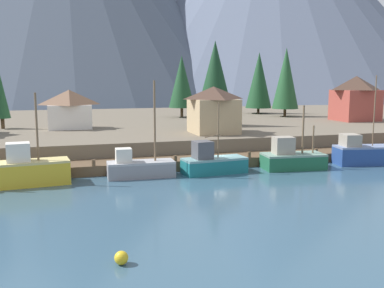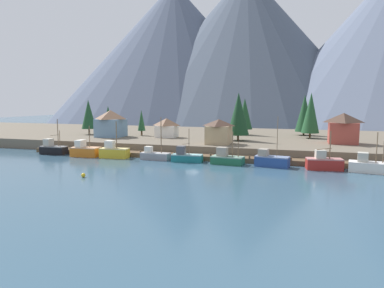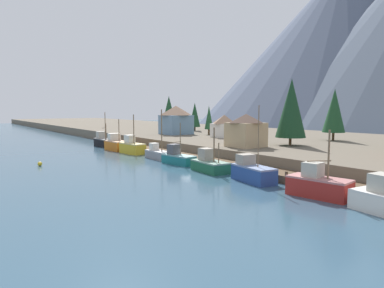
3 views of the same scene
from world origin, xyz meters
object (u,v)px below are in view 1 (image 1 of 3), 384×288
at_px(fishing_boat_yellow, 30,170).
at_px(conifer_back_right, 259,80).
at_px(fishing_boat_blue, 363,153).
at_px(house_white, 70,109).
at_px(fishing_boat_green, 292,158).
at_px(conifer_near_left, 286,78).
at_px(fishing_boat_teal, 212,163).
at_px(conifer_near_right, 215,78).
at_px(conifer_mid_left, 182,82).
at_px(fishing_boat_grey, 139,167).
at_px(house_red, 356,98).
at_px(conifer_centre, 1,96).
at_px(channel_buoy, 121,258).
at_px(house_tan, 214,109).

relative_size(fishing_boat_yellow, conifer_back_right, 0.68).
relative_size(fishing_boat_yellow, fishing_boat_blue, 0.84).
relative_size(fishing_boat_blue, house_white, 1.62).
bearing_deg(fishing_boat_green, conifer_near_left, 68.50).
xyz_separation_m(fishing_boat_yellow, fishing_boat_teal, (16.77, 0.04, -0.27)).
distance_m(fishing_boat_yellow, conifer_near_right, 32.18).
height_order(fishing_boat_teal, conifer_mid_left, conifer_mid_left).
distance_m(fishing_boat_grey, conifer_mid_left, 38.11).
distance_m(fishing_boat_teal, conifer_back_right, 46.31).
distance_m(fishing_boat_teal, house_red, 38.44).
relative_size(house_white, conifer_centre, 0.79).
height_order(fishing_boat_blue, conifer_near_left, conifer_near_left).
height_order(fishing_boat_yellow, conifer_mid_left, conifer_mid_left).
xyz_separation_m(fishing_boat_teal, channel_buoy, (-11.38, -19.06, -0.71)).
relative_size(fishing_boat_grey, fishing_boat_teal, 1.31).
distance_m(house_red, channel_buoy, 59.19).
bearing_deg(house_white, conifer_mid_left, 34.73).
bearing_deg(conifer_near_right, conifer_near_left, 33.31).
xyz_separation_m(house_tan, conifer_back_right, (19.03, 27.72, 3.54)).
xyz_separation_m(fishing_boat_teal, fishing_boat_green, (8.56, -0.21, 0.03)).
relative_size(conifer_near_left, channel_buoy, 17.48).
height_order(fishing_boat_blue, conifer_centre, conifer_centre).
bearing_deg(house_white, conifer_centre, 163.81).
bearing_deg(conifer_near_left, fishing_boat_grey, -135.76).
bearing_deg(conifer_near_right, house_red, 2.64).
bearing_deg(conifer_mid_left, conifer_centre, -158.90).
distance_m(conifer_near_left, channel_buoy, 62.65).
height_order(conifer_back_right, conifer_centre, conifer_back_right).
bearing_deg(house_tan, fishing_boat_blue, -42.24).
xyz_separation_m(fishing_boat_blue, conifer_near_right, (-9.93, 20.10, 8.05)).
bearing_deg(channel_buoy, house_white, 92.18).
relative_size(fishing_boat_yellow, fishing_boat_teal, 1.17).
distance_m(fishing_boat_green, conifer_near_right, 21.74).
bearing_deg(fishing_boat_yellow, conifer_mid_left, 50.78).
distance_m(house_white, channel_buoy, 41.06).
bearing_deg(fishing_boat_yellow, house_tan, 23.29).
distance_m(fishing_boat_yellow, conifer_centre, 25.40).
relative_size(conifer_back_right, conifer_centre, 1.60).
height_order(conifer_near_left, conifer_mid_left, conifer_near_left).
distance_m(fishing_boat_yellow, house_white, 22.40).
relative_size(fishing_boat_blue, conifer_near_right, 0.79).
height_order(fishing_boat_yellow, house_tan, house_tan).
height_order(house_tan, conifer_back_right, conifer_back_right).
height_order(fishing_boat_blue, conifer_near_right, conifer_near_right).
xyz_separation_m(fishing_boat_yellow, conifer_mid_left, (23.18, 35.14, 7.43)).
distance_m(fishing_boat_green, fishing_boat_blue, 8.59).
bearing_deg(fishing_boat_yellow, conifer_near_left, 31.33).
relative_size(fishing_boat_grey, conifer_near_left, 0.74).
distance_m(house_white, house_red, 44.73).
xyz_separation_m(house_white, conifer_near_left, (37.64, 9.68, 4.13)).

